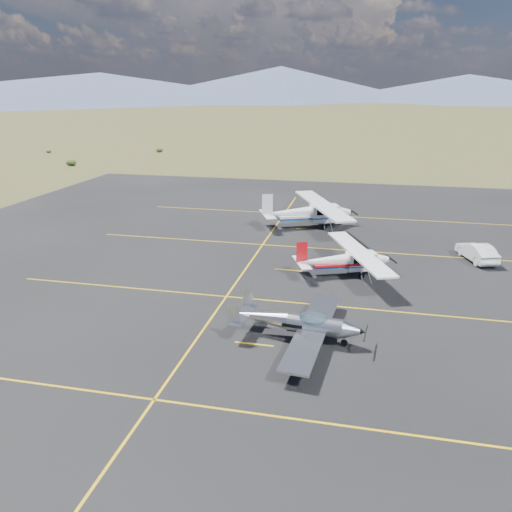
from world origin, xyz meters
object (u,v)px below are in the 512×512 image
at_px(aircraft_plain, 309,212).
at_px(sedan, 477,252).
at_px(aircraft_low_wing, 300,323).
at_px(aircraft_cessna, 345,260).

height_order(aircraft_plain, sedan, aircraft_plain).
height_order(aircraft_low_wing, aircraft_cessna, aircraft_cessna).
bearing_deg(aircraft_cessna, aircraft_plain, 86.29).
xyz_separation_m(aircraft_low_wing, aircraft_plain, (-2.19, 21.89, 0.49)).
distance_m(aircraft_cessna, aircraft_plain, 12.57).
height_order(aircraft_low_wing, aircraft_plain, aircraft_plain).
distance_m(aircraft_low_wing, aircraft_cessna, 10.09).
bearing_deg(aircraft_low_wing, aircraft_cessna, 85.23).
bearing_deg(aircraft_cessna, sedan, 6.85).
height_order(aircraft_cessna, sedan, aircraft_cessna).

